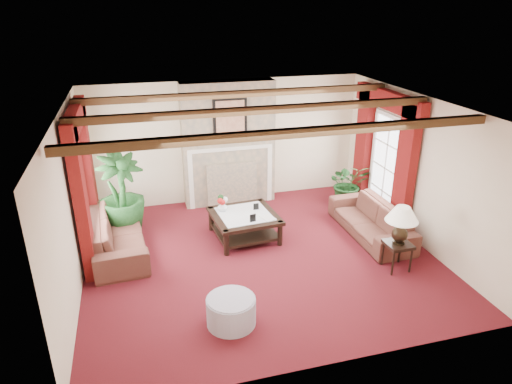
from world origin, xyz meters
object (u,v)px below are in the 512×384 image
object	(u,v)px
ottoman	(231,311)
coffee_table	(244,226)
sofa_right	(371,215)
potted_palm	(123,210)
sofa_left	(117,228)
side_table	(397,256)

from	to	relation	value
ottoman	coffee_table	bearing A→B (deg)	71.80
sofa_right	ottoman	distance (m)	3.72
ottoman	potted_palm	bearing A→B (deg)	113.13
potted_palm	ottoman	distance (m)	3.62
sofa_left	ottoman	distance (m)	3.01
sofa_left	ottoman	bearing A→B (deg)	-152.98
ottoman	sofa_right	bearing A→B (deg)	30.75
sofa_right	side_table	size ratio (longest dim) A/B	4.33
sofa_left	side_table	size ratio (longest dim) A/B	4.74
sofa_left	sofa_right	bearing A→B (deg)	-101.91
sofa_left	ottoman	world-z (taller)	sofa_left
sofa_right	ottoman	size ratio (longest dim) A/B	3.05
potted_palm	coffee_table	world-z (taller)	potted_palm
sofa_right	potted_palm	world-z (taller)	potted_palm
coffee_table	ottoman	bearing A→B (deg)	-113.19
side_table	ottoman	size ratio (longest dim) A/B	0.70
ottoman	side_table	bearing A→B (deg)	12.47
potted_palm	side_table	size ratio (longest dim) A/B	3.75
sofa_right	coffee_table	world-z (taller)	sofa_right
coffee_table	ottoman	size ratio (longest dim) A/B	1.71
sofa_left	side_table	world-z (taller)	sofa_left
sofa_left	side_table	bearing A→B (deg)	-116.55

